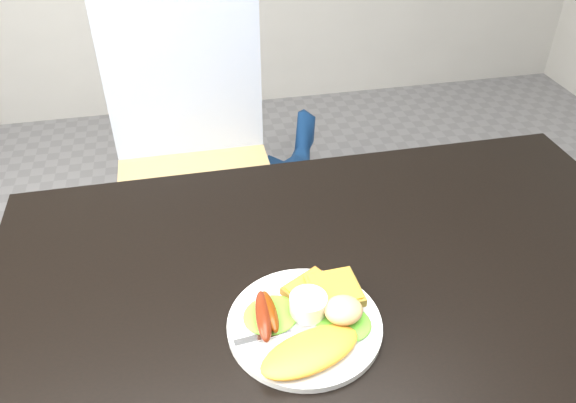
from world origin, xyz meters
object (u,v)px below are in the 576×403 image
(dining_table, at_px, (352,297))
(dining_chair, at_px, (198,192))
(person, at_px, (232,70))
(plate, at_px, (304,325))

(dining_table, relative_size, dining_chair, 2.61)
(person, xyz_separation_m, plate, (-0.00, -0.84, -0.06))
(dining_table, relative_size, plate, 5.10)
(dining_table, xyz_separation_m, dining_chair, (-0.22, 0.76, -0.28))
(person, relative_size, plate, 6.95)
(dining_chair, relative_size, person, 0.28)
(plate, bearing_deg, dining_chair, 98.48)
(dining_chair, distance_m, person, 0.39)
(person, bearing_deg, dining_chair, 23.10)
(dining_chair, bearing_deg, person, 6.74)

